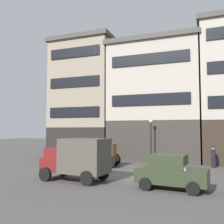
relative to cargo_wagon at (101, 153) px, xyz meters
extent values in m
plane|color=#4C4947|center=(3.28, -3.41, -1.15)|extent=(120.00, 120.00, 0.00)
cube|color=black|center=(-4.85, 6.70, 0.56)|extent=(7.07, 5.76, 3.41)
cube|color=gray|center=(-4.85, 6.70, 7.16)|extent=(7.07, 5.76, 9.79)
cube|color=#47423D|center=(-4.85, 6.70, 12.31)|extent=(7.57, 6.26, 0.50)
cube|color=black|center=(-4.85, 3.76, 3.89)|extent=(5.94, 0.12, 1.10)
cube|color=black|center=(-4.85, 3.76, 7.16)|extent=(5.94, 0.12, 1.10)
cube|color=black|center=(-4.85, 3.76, 10.42)|extent=(5.94, 0.12, 1.10)
cube|color=#38332D|center=(3.39, 6.70, 0.89)|extent=(9.12, 5.76, 4.07)
cube|color=#B7AD9E|center=(3.39, 6.70, 6.90)|extent=(9.12, 5.76, 7.95)
cube|color=#47423D|center=(3.39, 6.70, 11.12)|extent=(9.62, 6.26, 0.50)
cube|color=black|center=(3.39, 3.76, 4.91)|extent=(7.66, 0.12, 1.10)
cube|color=black|center=(3.39, 3.76, 8.89)|extent=(7.66, 0.12, 1.10)
cube|color=#3D2819|center=(0.05, 0.00, -0.45)|extent=(2.73, 1.35, 0.36)
cube|color=brown|center=(0.05, 0.00, 0.28)|extent=(2.32, 1.15, 1.10)
cube|color=#3D2819|center=(-1.10, -0.02, 0.03)|extent=(0.42, 1.05, 0.50)
cylinder|color=black|center=(-0.83, -0.73, -0.60)|extent=(1.10, 0.10, 1.10)
cylinder|color=black|center=(-0.86, 0.69, -0.60)|extent=(1.10, 0.10, 1.10)
cylinder|color=black|center=(0.97, -0.69, -0.60)|extent=(1.10, 0.10, 1.10)
cylinder|color=black|center=(0.94, 0.73, -0.60)|extent=(1.10, 0.10, 1.10)
ellipsoid|color=beige|center=(-2.85, 0.00, 0.10)|extent=(1.71, 0.63, 0.70)
cylinder|color=beige|center=(-3.57, -0.01, 0.70)|extent=(0.67, 0.33, 0.76)
ellipsoid|color=beige|center=(-3.97, -0.02, 1.00)|extent=(0.56, 0.25, 0.30)
cylinder|color=beige|center=(-2.04, 0.02, -0.05)|extent=(0.27, 0.11, 0.65)
cylinder|color=black|center=(-3.40, -0.19, -0.67)|extent=(0.14, 0.14, 0.95)
cylinder|color=black|center=(-3.40, 0.17, -0.67)|extent=(0.14, 0.14, 0.95)
cylinder|color=black|center=(-2.30, -0.17, -0.67)|extent=(0.14, 0.14, 0.95)
cylinder|color=black|center=(-2.30, 0.19, -0.67)|extent=(0.14, 0.14, 0.95)
cube|color=maroon|center=(-0.23, -6.10, 0.12)|extent=(1.55, 1.82, 1.50)
cube|color=maroon|center=(-0.93, -6.03, -0.18)|extent=(1.03, 1.52, 0.80)
cube|color=#4C473D|center=(1.56, -6.26, 0.42)|extent=(2.96, 2.15, 2.10)
cube|color=silver|center=(-0.68, -6.06, 0.37)|extent=(0.31, 1.37, 0.64)
cylinder|color=black|center=(-0.77, -7.00, -0.73)|extent=(0.86, 0.29, 0.84)
cylinder|color=black|center=(-0.59, -5.11, -0.73)|extent=(0.86, 0.29, 0.84)
cylinder|color=black|center=(2.22, -7.27, -0.73)|extent=(0.86, 0.29, 0.84)
cylinder|color=black|center=(2.39, -5.38, -0.73)|extent=(0.86, 0.29, 0.84)
cube|color=#2D3823|center=(6.85, -6.47, -0.42)|extent=(3.82, 1.91, 0.80)
cube|color=#2D3823|center=(6.70, -6.46, 0.33)|extent=(1.92, 1.59, 0.70)
cube|color=silver|center=(7.55, -6.53, 0.20)|extent=(0.45, 1.34, 0.56)
cylinder|color=black|center=(8.12, -5.74, -0.82)|extent=(0.67, 0.24, 0.66)
cylinder|color=black|center=(7.97, -7.41, -0.82)|extent=(0.67, 0.24, 0.66)
cylinder|color=black|center=(5.72, -5.53, -0.82)|extent=(0.67, 0.24, 0.66)
cylinder|color=black|center=(5.58, -7.21, -0.82)|extent=(0.67, 0.24, 0.66)
cylinder|color=black|center=(8.89, 2.65, -0.72)|extent=(0.16, 0.16, 0.85)
cylinder|color=black|center=(9.09, 2.65, -0.72)|extent=(0.16, 0.16, 0.85)
cylinder|color=black|center=(8.99, 2.65, 0.01)|extent=(0.50, 0.50, 0.62)
sphere|color=tan|center=(8.99, 2.65, 0.45)|extent=(0.22, 0.22, 0.22)
cylinder|color=black|center=(8.99, 2.65, 0.55)|extent=(0.28, 0.28, 0.02)
cylinder|color=black|center=(8.99, 2.65, 0.60)|extent=(0.18, 0.18, 0.09)
cylinder|color=black|center=(3.68, 2.96, 0.75)|extent=(0.12, 0.12, 3.80)
sphere|color=silver|center=(3.68, 2.96, 2.81)|extent=(0.32, 0.32, 0.32)
camera|label=1|loc=(8.85, -20.61, 2.03)|focal=41.46mm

